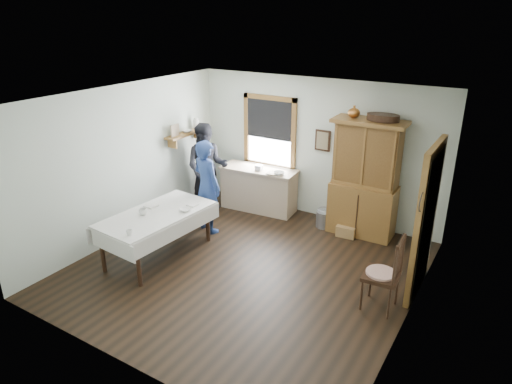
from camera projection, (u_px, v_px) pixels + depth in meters
room at (245, 190)px, 6.77m from camera, size 5.01×5.01×2.70m
window at (270, 129)px, 9.10m from camera, size 1.18×0.07×1.48m
doorway at (427, 217)px, 6.32m from camera, size 0.09×1.14×2.22m
wall_shelf at (187, 132)px, 9.05m from camera, size 0.24×1.00×0.44m
framed_picture at (322, 141)px, 8.57m from camera, size 0.30×0.04×0.40m
rug_beater at (423, 193)px, 5.68m from camera, size 0.01×0.27×0.27m
work_counter at (259, 189)px, 9.28m from camera, size 1.59×0.72×0.89m
china_hutch at (365, 179)px, 8.05m from camera, size 1.26×0.62×2.12m
dining_table at (158, 234)px, 7.54m from camera, size 1.16×2.00×0.77m
spindle_chair at (382, 272)px, 6.13m from camera, size 0.55×0.55×1.11m
pail at (324, 219)px, 8.62m from camera, size 0.36×0.36×0.32m
wicker_basket at (346, 231)px, 8.29m from camera, size 0.36×0.27×0.20m
woman_blue at (207, 190)px, 8.26m from camera, size 0.67×0.54×1.61m
figure_dark at (207, 170)px, 9.20m from camera, size 1.01×0.94×1.65m
table_cup_a at (143, 212)px, 7.32m from camera, size 0.17×0.17×0.11m
table_cup_b at (129, 233)px, 6.65m from camera, size 0.12×0.12×0.09m
table_bowl at (186, 210)px, 7.47m from camera, size 0.23×0.23×0.05m
counter_book at (268, 172)px, 8.88m from camera, size 0.18×0.24×0.02m
counter_bowl at (279, 173)px, 8.75m from camera, size 0.24×0.24×0.07m
shelf_bowl at (187, 131)px, 9.05m from camera, size 0.22×0.22×0.05m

